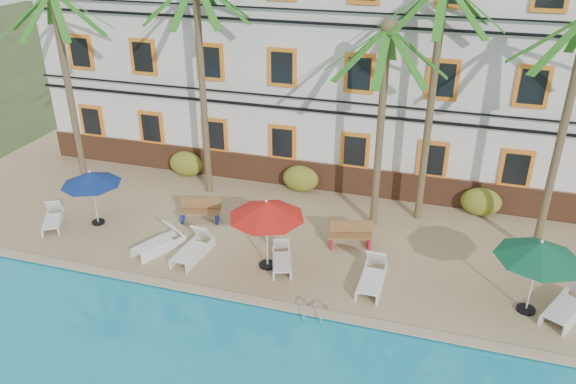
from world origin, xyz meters
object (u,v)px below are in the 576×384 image
(palm_b, at_px, (200,60))
(lounger_c, at_px, (193,248))
(palm_a, at_px, (65,65))
(lounger_b, at_px, (160,242))
(lounger_a, at_px, (53,218))
(bench_right, at_px, (350,234))
(umbrella_green, at_px, (540,251))
(pool_ladder, at_px, (315,315))
(lounger_f, at_px, (568,305))
(palm_d, at_px, (434,73))
(bench_left, at_px, (200,210))
(umbrella_blue, at_px, (91,178))
(lounger_e, at_px, (373,276))
(lounger_d, at_px, (282,258))
(palm_c, at_px, (383,100))
(umbrella_red, at_px, (266,210))
(palm_e, at_px, (568,106))

(palm_b, bearing_deg, lounger_c, -72.33)
(palm_a, relative_size, lounger_b, 4.17)
(lounger_a, bearing_deg, bench_right, 9.19)
(lounger_c, bearing_deg, umbrella_green, 0.77)
(lounger_a, relative_size, pool_ladder, 2.37)
(umbrella_green, xyz_separation_m, lounger_f, (1.09, 0.18, -1.74))
(palm_d, height_order, bench_left, palm_d)
(lounger_f, bearing_deg, umbrella_blue, 177.65)
(palm_d, distance_m, pool_ladder, 8.97)
(umbrella_green, bearing_deg, lounger_c, -179.23)
(palm_a, xyz_separation_m, pool_ladder, (11.22, -5.24, -5.19))
(palm_b, xyz_separation_m, bench_right, (6.37, -2.47, -4.98))
(umbrella_green, xyz_separation_m, bench_left, (-11.29, 2.10, -1.58))
(lounger_a, xyz_separation_m, lounger_e, (11.86, -0.29, 0.04))
(umbrella_green, bearing_deg, pool_ladder, -161.08)
(lounger_d, relative_size, bench_right, 1.12)
(umbrella_green, bearing_deg, lounger_f, 9.59)
(umbrella_blue, bearing_deg, lounger_b, -17.25)
(palm_b, relative_size, pool_ladder, 11.54)
(palm_c, bearing_deg, palm_a, -177.74)
(umbrella_blue, distance_m, lounger_a, 2.24)
(umbrella_red, relative_size, lounger_f, 1.14)
(palm_a, xyz_separation_m, palm_e, (17.54, 0.15, -0.01))
(lounger_f, distance_m, bench_left, 12.52)
(palm_a, bearing_deg, bench_right, -6.23)
(bench_left, bearing_deg, umbrella_blue, -160.64)
(lounger_a, relative_size, lounger_c, 0.90)
(lounger_c, distance_m, lounger_e, 6.01)
(palm_a, xyz_separation_m, lounger_f, (18.12, -3.07, -4.87))
(umbrella_green, distance_m, pool_ladder, 6.47)
(lounger_b, bearing_deg, lounger_c, -0.97)
(umbrella_blue, xyz_separation_m, umbrella_green, (14.86, -0.84, 0.22))
(palm_d, relative_size, pool_ladder, 11.74)
(palm_e, relative_size, umbrella_green, 3.37)
(palm_d, height_order, lounger_a, palm_d)
(palm_d, xyz_separation_m, bench_right, (-2.08, -2.68, -5.06))
(palm_e, distance_m, umbrella_red, 9.61)
(lounger_b, height_order, lounger_e, lounger_e)
(lounger_a, bearing_deg, bench_left, 19.86)
(palm_b, height_order, lounger_e, palm_b)
(umbrella_blue, relative_size, umbrella_green, 0.90)
(lounger_a, distance_m, lounger_c, 5.86)
(palm_c, height_order, lounger_a, palm_c)
(bench_left, bearing_deg, lounger_f, -8.78)
(palm_e, bearing_deg, lounger_b, -163.99)
(palm_d, bearing_deg, palm_e, -17.71)
(umbrella_green, bearing_deg, umbrella_blue, 176.77)
(palm_c, bearing_deg, lounger_f, -29.93)
(palm_b, relative_size, umbrella_green, 3.57)
(palm_a, relative_size, palm_b, 0.95)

